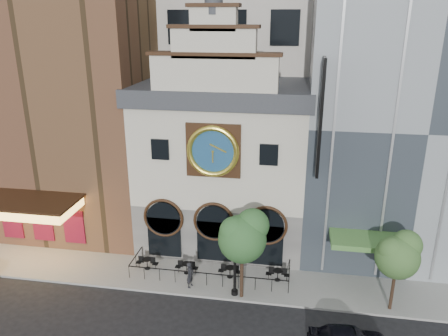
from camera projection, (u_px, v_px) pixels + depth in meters
ground at (203, 298)px, 27.49m from camera, size 120.00×120.00×0.00m
sidewalk at (210, 275)px, 29.79m from camera, size 44.00×5.00×0.15m
clock_building at (223, 160)px, 32.58m from camera, size 12.60×8.78×18.65m
theater_building at (67, 72)px, 34.66m from camera, size 14.00×15.60×25.00m
retail_building at (406, 114)px, 31.43m from camera, size 14.00×14.40×20.00m
cafe_railing at (210, 269)px, 29.62m from camera, size 10.60×2.60×0.90m
bistro_0 at (147, 263)px, 30.29m from camera, size 1.58×0.68×0.90m
bistro_1 at (187, 267)px, 29.76m from camera, size 1.58×0.68×0.90m
bistro_2 at (230, 271)px, 29.30m from camera, size 1.58×0.68×0.90m
bistro_3 at (278, 274)px, 28.95m from camera, size 1.58×0.68×0.90m
pedestrian at (190, 275)px, 28.14m from camera, size 0.57×0.72×1.75m
lamppost at (235, 248)px, 26.55m from camera, size 1.69×0.69×5.32m
tree_left at (243, 235)px, 26.05m from camera, size 3.04×2.93×5.86m
tree_right at (398, 254)px, 25.08m from camera, size 2.64×2.54×5.09m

